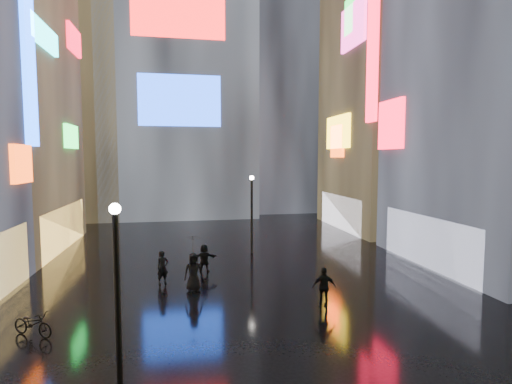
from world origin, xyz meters
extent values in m
plane|color=black|center=(0.00, 20.00, 0.00)|extent=(140.00, 140.00, 0.00)
cube|color=#DF3E0B|center=(-10.85, 18.32, 6.06)|extent=(0.25, 2.24, 1.94)
cube|color=blue|center=(-10.85, 20.00, 11.00)|extent=(0.25, 1.40, 8.00)
cube|color=#FFC659|center=(-11.10, 26.00, 1.50)|extent=(0.20, 10.00, 3.00)
cube|color=green|center=(-10.85, 27.82, 7.91)|extent=(0.25, 3.00, 1.71)
cube|color=#16CBD3|center=(-10.85, 22.61, 13.61)|extent=(0.25, 4.84, 1.37)
cube|color=red|center=(-10.85, 29.70, 15.31)|extent=(0.25, 3.32, 1.94)
cube|color=white|center=(11.10, 17.00, 1.50)|extent=(0.20, 9.00, 3.00)
cube|color=red|center=(10.85, 21.12, 8.58)|extent=(0.25, 2.99, 3.26)
cube|color=red|center=(10.85, 24.00, 14.00)|extent=(0.25, 1.40, 10.00)
cube|color=black|center=(16.00, 30.00, 14.00)|extent=(10.00, 12.00, 28.00)
cube|color=white|center=(11.10, 30.00, 1.50)|extent=(0.20, 9.00, 3.00)
cube|color=gold|center=(10.85, 30.32, 8.66)|extent=(0.25, 4.92, 2.91)
cube|color=#DF2C93|center=(10.85, 27.51, 17.02)|extent=(0.25, 4.36, 3.46)
cube|color=#DF3E0B|center=(10.85, 30.44, 7.84)|extent=(0.25, 2.63, 2.87)
cube|color=green|center=(10.85, 28.19, 17.94)|extent=(0.25, 1.69, 2.90)
cube|color=black|center=(-3.00, 44.00, 21.00)|extent=(16.00, 14.00, 42.00)
cube|color=#FF1414|center=(-3.00, 36.90, 21.00)|extent=(9.00, 0.20, 6.00)
cube|color=#194CFF|center=(-3.00, 36.90, 12.00)|extent=(8.00, 0.20, 5.00)
cube|color=black|center=(9.00, 46.00, 17.00)|extent=(12.00, 12.00, 34.00)
cube|color=black|center=(-14.00, 42.00, 13.00)|extent=(10.00, 10.00, 26.00)
cylinder|color=black|center=(-4.62, 7.07, 2.50)|extent=(0.16, 0.16, 5.00)
sphere|color=white|center=(-4.62, 7.07, 5.05)|extent=(0.30, 0.30, 0.30)
cylinder|color=black|center=(1.63, 22.29, 2.50)|extent=(0.16, 0.16, 5.00)
sphere|color=white|center=(1.63, 22.29, 5.05)|extent=(0.30, 0.30, 0.30)
imported|color=black|center=(3.01, 12.23, 0.85)|extent=(1.04, 0.56, 1.69)
imported|color=black|center=(-2.43, 15.26, 0.92)|extent=(0.95, 0.67, 1.84)
imported|color=black|center=(-1.76, 18.34, 0.79)|extent=(1.48, 0.55, 1.57)
imported|color=black|center=(-3.93, 16.57, 0.85)|extent=(0.74, 0.67, 1.70)
imported|color=black|center=(-2.43, 15.26, 2.26)|extent=(1.06, 1.05, 0.85)
imported|color=black|center=(-8.22, 11.39, 0.46)|extent=(1.80, 1.39, 0.91)
camera|label=1|loc=(-2.90, -3.62, 6.36)|focal=28.00mm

